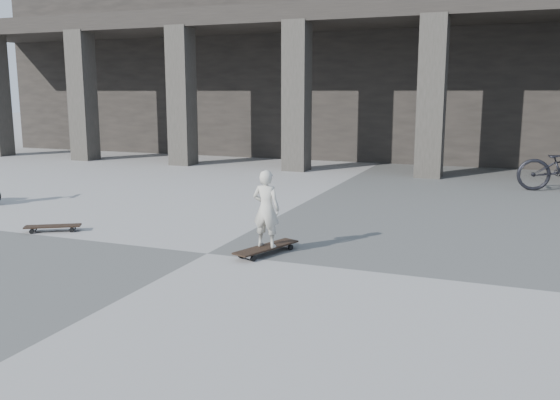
% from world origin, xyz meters
% --- Properties ---
extents(ground, '(90.00, 90.00, 0.00)m').
position_xyz_m(ground, '(0.00, 0.00, 0.00)').
color(ground, '#4F4F4C').
rests_on(ground, ground).
extents(colonnade, '(28.00, 8.82, 6.00)m').
position_xyz_m(colonnade, '(-0.00, 13.77, 3.03)').
color(colonnade, black).
rests_on(colonnade, ground).
extents(longboard, '(0.59, 1.08, 0.11)m').
position_xyz_m(longboard, '(0.75, 0.26, 0.08)').
color(longboard, black).
rests_on(longboard, ground).
extents(skateboard_spare, '(0.82, 0.61, 0.10)m').
position_xyz_m(skateboard_spare, '(-2.83, 0.25, 0.08)').
color(skateboard_spare, black).
rests_on(skateboard_spare, ground).
extents(child, '(0.38, 0.26, 1.03)m').
position_xyz_m(child, '(0.75, 0.26, 0.62)').
color(child, '#B9B6A7').
rests_on(child, longboard).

